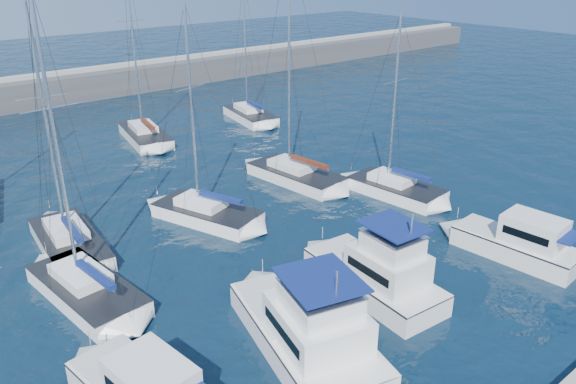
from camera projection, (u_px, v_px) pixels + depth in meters
ground at (351, 301)px, 28.52m from camera, size 220.00×220.00×0.00m
breakwater at (30, 96)px, 64.97m from camera, size 160.00×6.00×4.45m
motor_yacht_port_inner at (310, 331)px, 24.44m from camera, size 6.07×9.68×4.69m
motor_yacht_stbd_inner at (379, 275)px, 28.72m from camera, size 3.89×8.11×4.69m
motor_yacht_stbd_outer at (521, 244)px, 32.13m from camera, size 3.15×7.13×3.20m
sailboat_mid_a at (86, 289)px, 28.55m from camera, size 3.84×7.91×15.76m
sailboat_mid_b at (70, 243)px, 33.17m from camera, size 3.79×8.09×14.55m
sailboat_mid_c at (207, 213)px, 36.89m from camera, size 5.21×7.80×14.00m
sailboat_mid_d at (296, 174)px, 43.24m from camera, size 4.01×8.25×17.80m
sailboat_mid_e at (396, 189)px, 40.74m from camera, size 3.79×7.22×13.17m
sailboat_back_b at (145, 135)px, 52.66m from camera, size 4.62×8.45×17.43m
sailboat_back_c at (250, 115)px, 59.13m from camera, size 4.37×7.94×14.53m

